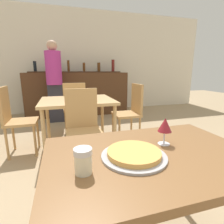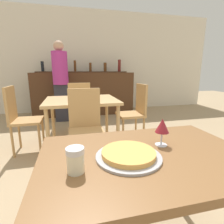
% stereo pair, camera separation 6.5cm
% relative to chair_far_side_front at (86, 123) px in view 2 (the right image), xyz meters
% --- Properties ---
extents(wall_back, '(8.00, 0.05, 2.80)m').
position_rel_chair_far_side_front_xyz_m(wall_back, '(0.21, 3.25, 0.85)').
color(wall_back, silver).
rests_on(wall_back, ground_plane).
extents(dining_table_near, '(1.10, 0.74, 0.73)m').
position_rel_chair_far_side_front_xyz_m(dining_table_near, '(0.21, -1.21, 0.10)').
color(dining_table_near, brown).
rests_on(dining_table_near, ground_plane).
extents(dining_table_far, '(1.04, 0.87, 0.74)m').
position_rel_chair_far_side_front_xyz_m(dining_table_far, '(0.00, 0.60, 0.12)').
color(dining_table_far, tan).
rests_on(dining_table_far, ground_plane).
extents(bar_counter, '(2.60, 0.56, 1.11)m').
position_rel_chair_far_side_front_xyz_m(bar_counter, '(0.21, 2.74, 0.01)').
color(bar_counter, '#4C2D19').
rests_on(bar_counter, ground_plane).
extents(bar_back_shelf, '(2.39, 0.24, 0.35)m').
position_rel_chair_far_side_front_xyz_m(bar_back_shelf, '(0.26, 2.88, 0.63)').
color(bar_back_shelf, '#4C2D19').
rests_on(bar_back_shelf, bar_counter).
extents(chair_far_side_front, '(0.40, 0.40, 0.95)m').
position_rel_chair_far_side_front_xyz_m(chair_far_side_front, '(0.00, 0.00, 0.00)').
color(chair_far_side_front, tan).
rests_on(chair_far_side_front, ground_plane).
extents(chair_far_side_back, '(0.40, 0.40, 0.95)m').
position_rel_chair_far_side_front_xyz_m(chair_far_side_back, '(0.00, 1.21, 0.00)').
color(chair_far_side_back, tan).
rests_on(chair_far_side_back, ground_plane).
extents(chair_far_side_left, '(0.40, 0.40, 0.95)m').
position_rel_chair_far_side_front_xyz_m(chair_far_side_left, '(-0.85, 0.60, 0.00)').
color(chair_far_side_left, tan).
rests_on(chair_far_side_left, ground_plane).
extents(chair_far_side_right, '(0.40, 0.40, 0.95)m').
position_rel_chair_far_side_front_xyz_m(chair_far_side_right, '(0.85, 0.60, 0.00)').
color(chair_far_side_right, tan).
rests_on(chair_far_side_right, ground_plane).
extents(pizza_tray, '(0.33, 0.33, 0.04)m').
position_rel_chair_far_side_front_xyz_m(pizza_tray, '(0.10, -1.24, 0.20)').
color(pizza_tray, '#A3A3A8').
rests_on(pizza_tray, dining_table_near).
extents(cheese_shaker, '(0.08, 0.08, 0.11)m').
position_rel_chair_far_side_front_xyz_m(cheese_shaker, '(-0.15, -1.30, 0.24)').
color(cheese_shaker, beige).
rests_on(cheese_shaker, dining_table_near).
extents(person_standing, '(0.34, 0.34, 1.79)m').
position_rel_chair_far_side_front_xyz_m(person_standing, '(-0.34, 2.16, 0.43)').
color(person_standing, '#2D2D38').
rests_on(person_standing, ground_plane).
extents(wine_glass, '(0.08, 0.08, 0.16)m').
position_rel_chair_far_side_front_xyz_m(wine_glass, '(0.34, -1.14, 0.30)').
color(wine_glass, silver).
rests_on(wine_glass, dining_table_near).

